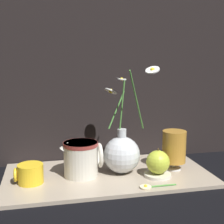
# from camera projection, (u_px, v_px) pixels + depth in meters

# --- Properties ---
(ground_plane) EXTENTS (6.00, 6.00, 0.00)m
(ground_plane) POSITION_uv_depth(u_px,v_px,m) (108.00, 177.00, 1.08)
(ground_plane) COLOR black
(shelf) EXTENTS (0.70, 0.35, 0.01)m
(shelf) POSITION_uv_depth(u_px,v_px,m) (108.00, 175.00, 1.08)
(shelf) COLOR tan
(shelf) RESTS_ON ground_plane
(backdrop_wall) EXTENTS (1.20, 0.02, 1.10)m
(backdrop_wall) POSITION_uv_depth(u_px,v_px,m) (97.00, 19.00, 1.17)
(backdrop_wall) COLOR black
(backdrop_wall) RESTS_ON ground_plane
(vase_with_flowers) EXTENTS (0.17, 0.19, 0.37)m
(vase_with_flowers) POSITION_uv_depth(u_px,v_px,m) (122.00, 153.00, 1.07)
(vase_with_flowers) COLOR silver
(vase_with_flowers) RESTS_ON shelf
(yellow_mug) EXTENTS (0.09, 0.08, 0.06)m
(yellow_mug) POSITION_uv_depth(u_px,v_px,m) (30.00, 174.00, 0.99)
(yellow_mug) COLOR yellow
(yellow_mug) RESTS_ON shelf
(ceramic_pitcher) EXTENTS (0.14, 0.12, 0.13)m
(ceramic_pitcher) POSITION_uv_depth(u_px,v_px,m) (82.00, 157.00, 1.04)
(ceramic_pitcher) COLOR beige
(ceramic_pitcher) RESTS_ON shelf
(tea_glass) EXTENTS (0.08, 0.08, 0.14)m
(tea_glass) POSITION_uv_depth(u_px,v_px,m) (174.00, 147.00, 1.10)
(tea_glass) COLOR silver
(tea_glass) RESTS_ON shelf
(saucer_plate) EXTENTS (0.09, 0.09, 0.01)m
(saucer_plate) POSITION_uv_depth(u_px,v_px,m) (158.00, 175.00, 1.05)
(saucer_plate) COLOR silver
(saucer_plate) RESTS_ON shelf
(orange_fruit) EXTENTS (0.08, 0.08, 0.09)m
(orange_fruit) POSITION_uv_depth(u_px,v_px,m) (158.00, 162.00, 1.04)
(orange_fruit) COLOR #B7C638
(orange_fruit) RESTS_ON saucer_plate
(loose_daisy) EXTENTS (0.12, 0.04, 0.01)m
(loose_daisy) POSITION_uv_depth(u_px,v_px,m) (150.00, 187.00, 0.96)
(loose_daisy) COLOR #4C8E3D
(loose_daisy) RESTS_ON shelf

